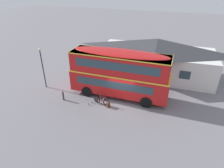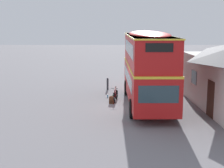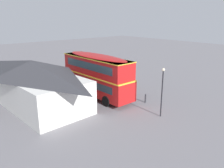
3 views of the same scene
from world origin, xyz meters
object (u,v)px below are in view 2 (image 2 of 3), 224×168
at_px(water_bottle_green_metal, 112,97).
at_px(street_lamp, 126,52).
at_px(backpack_on_ground, 111,100).
at_px(kerb_bollard, 108,84).
at_px(double_decker_bus, 148,65).
at_px(water_bottle_blue_sports, 108,96).
at_px(touring_bicycle, 115,96).

distance_m(water_bottle_green_metal, street_lamp, 6.82).
distance_m(backpack_on_ground, kerb_bollard, 4.64).
bearing_deg(double_decker_bus, water_bottle_green_metal, -131.26).
bearing_deg(water_bottle_green_metal, water_bottle_blue_sports, -119.99).
xyz_separation_m(backpack_on_ground, street_lamp, (-7.86, 1.25, 2.52)).
height_order(water_bottle_blue_sports, kerb_bollard, kerb_bollard).
bearing_deg(street_lamp, kerb_bollard, -26.33).
height_order(water_bottle_blue_sports, street_lamp, street_lamp).
distance_m(touring_bicycle, water_bottle_green_metal, 0.92).
height_order(double_decker_bus, street_lamp, double_decker_bus).
bearing_deg(water_bottle_green_metal, street_lamp, 168.93).
bearing_deg(water_bottle_blue_sports, street_lamp, 165.34).
height_order(street_lamp, kerb_bollard, street_lamp).
relative_size(water_bottle_green_metal, water_bottle_blue_sports, 1.09).
bearing_deg(kerb_bollard, backpack_on_ground, 4.32).
distance_m(water_bottle_blue_sports, street_lamp, 6.71).
bearing_deg(double_decker_bus, touring_bicycle, -118.72).
bearing_deg(kerb_bollard, street_lamp, 153.67).
height_order(touring_bicycle, backpack_on_ground, touring_bicycle).
height_order(touring_bicycle, water_bottle_green_metal, touring_bicycle).
bearing_deg(kerb_bollard, water_bottle_green_metal, 7.82).
bearing_deg(street_lamp, touring_bicycle, -8.13).
height_order(touring_bicycle, street_lamp, street_lamp).
bearing_deg(backpack_on_ground, water_bottle_green_metal, 178.30).
bearing_deg(backpack_on_ground, street_lamp, 170.93).
height_order(backpack_on_ground, kerb_bollard, kerb_bollard).
xyz_separation_m(touring_bicycle, backpack_on_ground, (0.85, -0.25, -0.10)).
distance_m(water_bottle_blue_sports, kerb_bollard, 2.73).
relative_size(double_decker_bus, water_bottle_blue_sports, 47.32).
distance_m(touring_bicycle, street_lamp, 7.48).
distance_m(double_decker_bus, street_lamp, 8.22).
bearing_deg(street_lamp, water_bottle_green_metal, -11.07).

